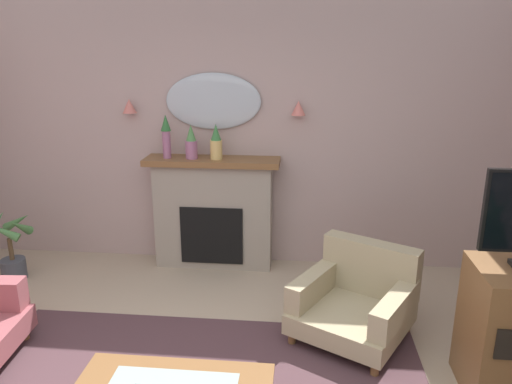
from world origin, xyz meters
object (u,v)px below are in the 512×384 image
object	(u,v)px
mantel_vase_left	(216,143)
potted_plant_small_fern	(11,249)
wall_sconce_right	(298,108)
mantel_vase_right	(166,134)
fireplace	(214,214)
armchair_near_fireplace	(357,299)
mantel_vase_centre	(191,143)
wall_sconce_left	(129,106)
wall_mirror	(213,101)

from	to	relation	value
mantel_vase_left	potted_plant_small_fern	size ratio (longest dim) A/B	0.50
wall_sconce_right	potted_plant_small_fern	size ratio (longest dim) A/B	0.20
mantel_vase_right	wall_sconce_right	bearing A→B (deg)	5.27
fireplace	mantel_vase_right	size ratio (longest dim) A/B	3.13
armchair_near_fireplace	potted_plant_small_fern	xyz separation A→B (m)	(-3.30, 0.64, 0.02)
mantel_vase_right	mantel_vase_left	bearing A→B (deg)	-0.00
mantel_vase_right	potted_plant_small_fern	size ratio (longest dim) A/B	0.63
mantel_vase_right	potted_plant_small_fern	distance (m)	1.90
fireplace	mantel_vase_centre	size ratio (longest dim) A/B	4.00
potted_plant_small_fern	fireplace	bearing A→B (deg)	15.27
armchair_near_fireplace	mantel_vase_left	bearing A→B (deg)	139.20
mantel_vase_centre	mantel_vase_left	xyz separation A→B (m)	(0.25, 0.00, 0.01)
mantel_vase_left	wall_sconce_right	bearing A→B (deg)	8.53
mantel_vase_right	wall_sconce_left	xyz separation A→B (m)	(-0.40, 0.12, 0.26)
wall_sconce_left	wall_sconce_right	size ratio (longest dim) A/B	1.00
wall_mirror	mantel_vase_centre	bearing A→B (deg)	-139.64
mantel_vase_left	wall_mirror	distance (m)	0.43
mantel_vase_left	wall_mirror	world-z (taller)	wall_mirror
wall_sconce_left	potted_plant_small_fern	xyz separation A→B (m)	(-1.08, -0.62, -1.34)
armchair_near_fireplace	wall_sconce_right	bearing A→B (deg)	112.49
mantel_vase_right	wall_mirror	size ratio (longest dim) A/B	0.45
mantel_vase_centre	armchair_near_fireplace	world-z (taller)	mantel_vase_centre
fireplace	mantel_vase_left	world-z (taller)	mantel_vase_left
mantel_vase_left	armchair_near_fireplace	bearing A→B (deg)	-40.80
wall_sconce_right	armchair_near_fireplace	xyz separation A→B (m)	(0.52, -1.26, -1.35)
mantel_vase_right	mantel_vase_left	xyz separation A→B (m)	(0.50, -0.00, -0.08)
wall_sconce_left	armchair_near_fireplace	xyz separation A→B (m)	(2.22, -1.26, -1.35)
fireplace	potted_plant_small_fern	xyz separation A→B (m)	(-1.93, -0.53, -0.25)
mantel_vase_right	mantel_vase_left	size ratio (longest dim) A/B	1.24
wall_sconce_left	armchair_near_fireplace	world-z (taller)	wall_sconce_left
mantel_vase_left	armchair_near_fireplace	distance (m)	2.02
fireplace	armchair_near_fireplace	world-z (taller)	fireplace
wall_mirror	mantel_vase_right	bearing A→B (deg)	-159.30
armchair_near_fireplace	wall_sconce_left	bearing A→B (deg)	150.42
mantel_vase_left	wall_sconce_left	world-z (taller)	wall_sconce_left
wall_sconce_right	potted_plant_small_fern	bearing A→B (deg)	-167.45
wall_mirror	mantel_vase_left	bearing A→B (deg)	-73.61
mantel_vase_centre	mantel_vase_left	size ratio (longest dim) A/B	0.97
wall_sconce_right	fireplace	bearing A→B (deg)	-173.84
mantel_vase_centre	wall_sconce_right	bearing A→B (deg)	6.52
mantel_vase_right	wall_sconce_left	bearing A→B (deg)	163.30
fireplace	armchair_near_fireplace	distance (m)	1.82
wall_sconce_right	mantel_vase_left	bearing A→B (deg)	-171.47
mantel_vase_left	mantel_vase_right	bearing A→B (deg)	180.00
mantel_vase_left	wall_sconce_left	size ratio (longest dim) A/B	2.50
mantel_vase_right	armchair_near_fireplace	world-z (taller)	mantel_vase_right
wall_sconce_left	fireplace	bearing A→B (deg)	-6.16
fireplace	wall_mirror	bearing A→B (deg)	90.00
mantel_vase_right	mantel_vase_centre	bearing A→B (deg)	-0.00
fireplace	mantel_vase_left	distance (m)	0.75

